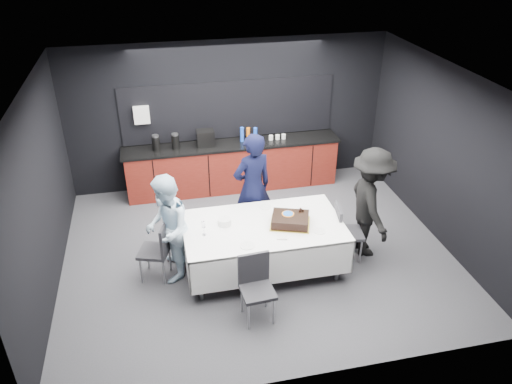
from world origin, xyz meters
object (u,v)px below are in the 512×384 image
at_px(person_left, 167,229).
at_px(person_right, 370,203).
at_px(champagne_flute, 204,225).
at_px(cake_assembly, 290,220).
at_px(party_table, 263,233).
at_px(plate_stack, 224,222).
at_px(chair_near, 256,283).
at_px(chair_left, 159,247).
at_px(chair_right, 344,229).
at_px(person_center, 252,188).

xyz_separation_m(person_left, person_right, (3.06, -0.05, 0.07)).
bearing_deg(person_left, champagne_flute, 73.08).
relative_size(cake_assembly, person_right, 0.39).
bearing_deg(person_right, party_table, 96.24).
relative_size(plate_stack, chair_near, 0.21).
height_order(chair_left, chair_right, same).
distance_m(plate_stack, chair_left, 1.01).
distance_m(plate_stack, champagne_flute, 0.39).
xyz_separation_m(chair_near, person_right, (2.01, 1.03, 0.35)).
bearing_deg(person_left, person_center, 122.43).
height_order(cake_assembly, person_left, person_left).
distance_m(chair_right, chair_near, 1.84).
bearing_deg(person_left, chair_right, 91.64).
bearing_deg(champagne_flute, chair_right, 1.81).
height_order(chair_right, person_right, person_right).
bearing_deg(chair_right, plate_stack, 176.02).
relative_size(cake_assembly, chair_left, 0.74).
bearing_deg(person_left, cake_assembly, 88.26).
xyz_separation_m(chair_left, chair_right, (2.78, -0.12, 0.00)).
height_order(chair_near, person_left, person_left).
bearing_deg(chair_right, person_center, 144.91).
bearing_deg(champagne_flute, person_right, 3.37).
xyz_separation_m(plate_stack, chair_right, (1.81, -0.13, -0.30)).
bearing_deg(chair_right, cake_assembly, -175.98).
xyz_separation_m(party_table, cake_assembly, (0.39, -0.06, 0.21)).
height_order(chair_left, chair_near, same).
height_order(chair_near, person_right, person_right).
distance_m(person_center, person_left, 1.59).
relative_size(cake_assembly, person_left, 0.42).
relative_size(plate_stack, chair_right, 0.21).
bearing_deg(champagne_flute, person_center, 46.34).
bearing_deg(person_right, person_left, 92.64).
distance_m(champagne_flute, chair_left, 0.78).
bearing_deg(chair_left, party_table, -4.33).
distance_m(plate_stack, chair_right, 1.84).
bearing_deg(party_table, champagne_flute, -175.44).
distance_m(chair_right, person_left, 2.66).
bearing_deg(chair_right, party_table, 179.90).
height_order(champagne_flute, chair_right, champagne_flute).
height_order(party_table, chair_near, chair_near).
bearing_deg(cake_assembly, plate_stack, 168.64).
xyz_separation_m(chair_right, person_left, (-2.64, 0.13, 0.29)).
bearing_deg(chair_right, chair_left, 177.59).
bearing_deg(chair_left, chair_near, -41.62).
relative_size(party_table, person_left, 1.41).
bearing_deg(champagne_flute, cake_assembly, 0.26).
bearing_deg(person_left, chair_left, -80.86).
distance_m(champagne_flute, chair_right, 2.18).
bearing_deg(cake_assembly, person_left, 173.83).
bearing_deg(person_right, chair_left, 92.88).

